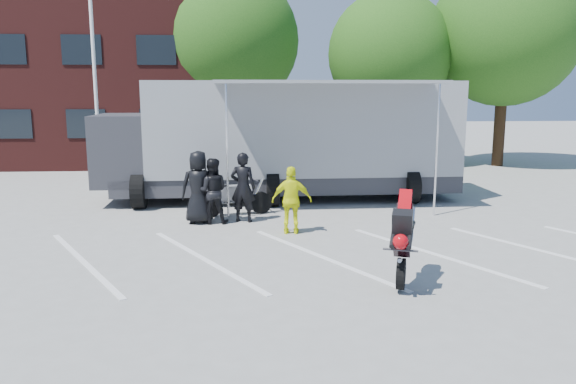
{
  "coord_description": "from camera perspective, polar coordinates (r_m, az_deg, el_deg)",
  "views": [
    {
      "loc": [
        -1.28,
        -10.05,
        3.39
      ],
      "look_at": [
        -0.47,
        1.38,
        1.3
      ],
      "focal_mm": 35.0,
      "sensor_mm": 36.0,
      "label": 1
    }
  ],
  "objects": [
    {
      "name": "ground",
      "position": [
        10.68,
        3.06,
        -8.18
      ],
      "size": [
        100.0,
        100.0,
        0.0
      ],
      "primitive_type": "plane",
      "color": "#989893",
      "rests_on": "ground"
    },
    {
      "name": "parking_bay_lines",
      "position": [
        11.62,
        2.44,
        -6.59
      ],
      "size": [
        18.09,
        13.33,
        0.01
      ],
      "primitive_type": "cube",
      "rotation": [
        0.0,
        0.0,
        0.52
      ],
      "color": "white",
      "rests_on": "ground"
    },
    {
      "name": "office_building",
      "position": [
        29.37,
        -21.68,
        9.84
      ],
      "size": [
        18.0,
        8.0,
        7.0
      ],
      "primitive_type": "cube",
      "color": "#491917",
      "rests_on": "ground"
    },
    {
      "name": "flagpole",
      "position": [
        20.72,
        -18.53,
        14.43
      ],
      "size": [
        1.61,
        0.12,
        8.0
      ],
      "color": "white",
      "rests_on": "ground"
    },
    {
      "name": "tree_left",
      "position": [
        26.15,
        -5.84,
        15.06
      ],
      "size": [
        6.12,
        6.12,
        8.64
      ],
      "color": "#382314",
      "rests_on": "ground"
    },
    {
      "name": "tree_mid",
      "position": [
        25.87,
        10.27,
        13.62
      ],
      "size": [
        5.44,
        5.44,
        7.68
      ],
      "color": "#382314",
      "rests_on": "ground"
    },
    {
      "name": "tree_right",
      "position": [
        27.13,
        21.26,
        14.92
      ],
      "size": [
        6.46,
        6.46,
        9.12
      ],
      "color": "#382314",
      "rests_on": "ground"
    },
    {
      "name": "transporter_truck",
      "position": [
        17.73,
        -0.13,
        -0.68
      ],
      "size": [
        11.58,
        5.75,
        3.65
      ],
      "primitive_type": null,
      "rotation": [
        0.0,
        0.0,
        0.02
      ],
      "color": "gray",
      "rests_on": "ground"
    },
    {
      "name": "parked_motorcycle",
      "position": [
        15.47,
        -5.28,
        -2.36
      ],
      "size": [
        2.16,
        1.19,
        1.08
      ],
      "primitive_type": null,
      "rotation": [
        0.0,
        0.0,
        1.83
      ],
      "color": "#B3B3B8",
      "rests_on": "ground"
    },
    {
      "name": "stunt_bike_rider",
      "position": [
        10.47,
        11.6,
        -8.77
      ],
      "size": [
        1.2,
        1.69,
        1.81
      ],
      "primitive_type": null,
      "rotation": [
        0.0,
        0.0,
        -0.34
      ],
      "color": "black",
      "rests_on": "ground"
    },
    {
      "name": "spectator_leather_a",
      "position": [
        14.52,
        -9.05,
        0.49
      ],
      "size": [
        0.92,
        0.61,
        1.88
      ],
      "primitive_type": "imported",
      "rotation": [
        0.0,
        0.0,
        3.13
      ],
      "color": "black",
      "rests_on": "ground"
    },
    {
      "name": "spectator_leather_b",
      "position": [
        14.53,
        -4.59,
        0.48
      ],
      "size": [
        0.76,
        0.6,
        1.82
      ],
      "primitive_type": "imported",
      "rotation": [
        0.0,
        0.0,
        2.86
      ],
      "color": "black",
      "rests_on": "ground"
    },
    {
      "name": "spectator_leather_c",
      "position": [
        14.46,
        -7.73,
        0.1
      ],
      "size": [
        0.83,
        0.65,
        1.69
      ],
      "primitive_type": "imported",
      "rotation": [
        0.0,
        0.0,
        3.13
      ],
      "color": "black",
      "rests_on": "ground"
    },
    {
      "name": "spectator_hivis",
      "position": [
        13.31,
        0.38,
        -0.85
      ],
      "size": [
        0.98,
        0.49,
        1.62
      ],
      "primitive_type": "imported",
      "rotation": [
        0.0,
        0.0,
        3.03
      ],
      "color": "#F4FF0D",
      "rests_on": "ground"
    }
  ]
}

